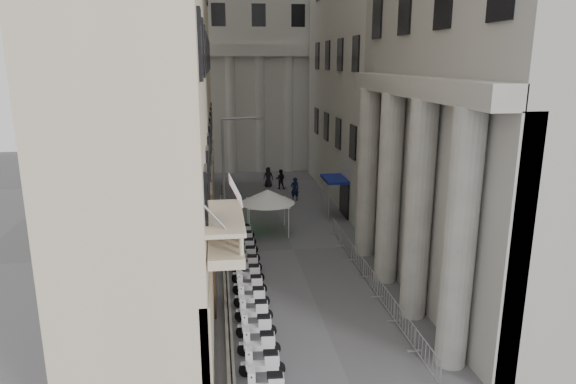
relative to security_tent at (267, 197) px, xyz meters
name	(u,v)px	position (x,y,z in m)	size (l,w,h in m)	color
far_building	(255,29)	(1.28, 25.12, 12.46)	(22.00, 10.00, 30.00)	#B7B5AD
iron_fence	(225,260)	(-3.02, -4.88, -2.54)	(0.30, 28.00, 1.40)	black
blue_awning	(334,216)	(5.43, 3.12, -2.54)	(1.60, 3.00, 3.00)	navy
scooter_2	(263,376)	(-1.83, -16.75, -2.54)	(0.56, 1.40, 1.50)	silver
scooter_3	(260,355)	(-1.83, -15.34, -2.54)	(0.56, 1.40, 1.50)	silver
scooter_4	(257,337)	(-1.83, -13.93, -2.54)	(0.56, 1.40, 1.50)	silver
scooter_5	(254,321)	(-1.83, -12.51, -2.54)	(0.56, 1.40, 1.50)	silver
scooter_6	(252,307)	(-1.83, -11.10, -2.54)	(0.56, 1.40, 1.50)	silver
scooter_7	(250,294)	(-1.83, -9.69, -2.54)	(0.56, 1.40, 1.50)	silver
scooter_8	(249,283)	(-1.83, -8.27, -2.54)	(0.56, 1.40, 1.50)	silver
scooter_9	(247,272)	(-1.83, -6.86, -2.54)	(0.56, 1.40, 1.50)	silver
scooter_10	(246,263)	(-1.83, -5.45, -2.54)	(0.56, 1.40, 1.50)	silver
scooter_11	(244,254)	(-1.83, -4.03, -2.54)	(0.56, 1.40, 1.50)	silver
scooter_12	(243,246)	(-1.83, -2.62, -2.54)	(0.56, 1.40, 1.50)	silver
scooter_13	(242,239)	(-1.83, -1.20, -2.54)	(0.56, 1.40, 1.50)	silver
barrier_0	(426,369)	(4.46, -17.18, -2.54)	(0.60, 2.40, 1.10)	#B4B7BD
barrier_1	(403,336)	(4.46, -14.68, -2.54)	(0.60, 2.40, 1.10)	#B4B7BD
barrier_2	(385,309)	(4.46, -12.18, -2.54)	(0.60, 2.40, 1.10)	#B4B7BD
barrier_3	(370,287)	(4.46, -9.68, -2.54)	(0.60, 2.40, 1.10)	#B4B7BD
barrier_4	(357,268)	(4.46, -7.18, -2.54)	(0.60, 2.40, 1.10)	#B4B7BD
barrier_5	(346,253)	(4.46, -4.68, -2.54)	(0.60, 2.40, 1.10)	#B4B7BD
barrier_6	(337,239)	(4.46, -2.18, -2.54)	(0.60, 2.40, 1.10)	#B4B7BD
security_tent	(267,197)	(0.00, 0.00, 0.00)	(3.75, 3.75, 3.05)	silver
street_lamp	(229,172)	(-2.61, -2.41, 2.34)	(2.61, 0.89, 8.19)	gray
info_kiosk	(225,216)	(-2.91, 1.01, -1.54)	(0.39, 0.96, 1.99)	black
pedestrian_a	(295,189)	(3.14, 8.01, -1.54)	(0.73, 0.48, 2.01)	black
pedestrian_b	(281,179)	(2.46, 12.31, -1.63)	(0.89, 0.70, 1.84)	black
pedestrian_c	(268,177)	(1.40, 13.12, -1.59)	(0.93, 0.60, 1.90)	black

